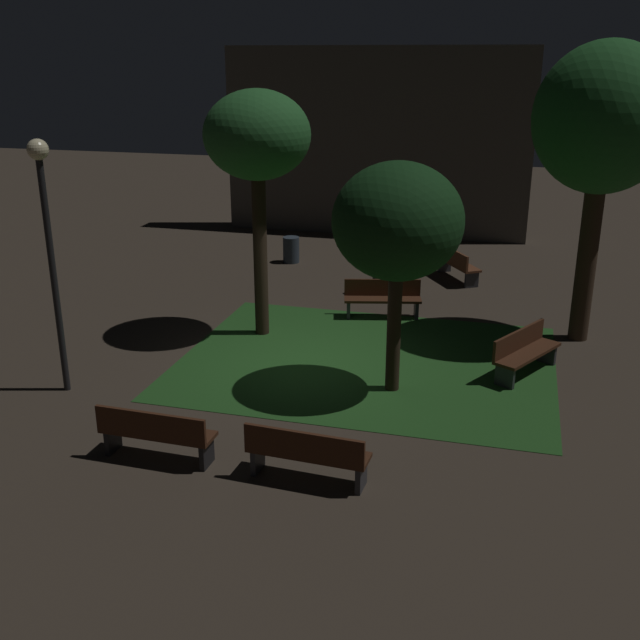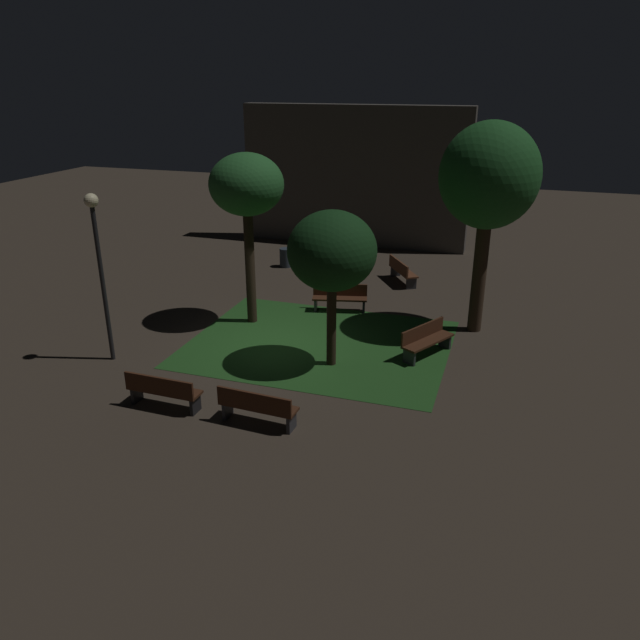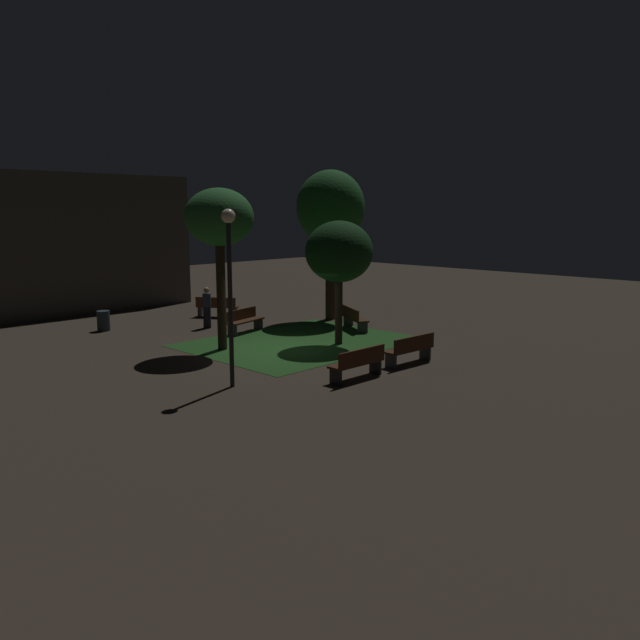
{
  "view_description": "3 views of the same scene",
  "coord_description": "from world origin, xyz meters",
  "px_view_note": "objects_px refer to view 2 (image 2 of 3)",
  "views": [
    {
      "loc": [
        3.84,
        -13.27,
        5.91
      ],
      "look_at": [
        0.43,
        -0.54,
        1.2
      ],
      "focal_mm": 42.03,
      "sensor_mm": 36.0,
      "label": 1
    },
    {
      "loc": [
        6.19,
        -14.93,
        7.29
      ],
      "look_at": [
        1.34,
        -0.06,
        1.0
      ],
      "focal_mm": 34.14,
      "sensor_mm": 36.0,
      "label": 2
    },
    {
      "loc": [
        -13.7,
        -14.8,
        4.5
      ],
      "look_at": [
        0.91,
        -0.65,
        0.96
      ],
      "focal_mm": 35.01,
      "sensor_mm": 36.0,
      "label": 3
    }
  ],
  "objects_px": {
    "tree_back_left": "(489,178)",
    "lamp_post_path_center": "(98,250)",
    "bench_back_row": "(163,390)",
    "bench_by_lamp": "(426,339)",
    "bench_lawn_edge": "(340,297)",
    "tree_tall_center": "(247,187)",
    "trash_bin": "(286,258)",
    "bench_path_side": "(402,270)",
    "pedestrian": "(343,270)",
    "tree_right_canopy": "(332,252)",
    "bench_near_trees": "(257,406)"
  },
  "relations": [
    {
      "from": "tree_back_left",
      "to": "lamp_post_path_center",
      "type": "distance_m",
      "value": 10.81
    },
    {
      "from": "bench_back_row",
      "to": "lamp_post_path_center",
      "type": "height_order",
      "value": "lamp_post_path_center"
    },
    {
      "from": "bench_by_lamp",
      "to": "lamp_post_path_center",
      "type": "bearing_deg",
      "value": -160.2
    },
    {
      "from": "bench_by_lamp",
      "to": "bench_lawn_edge",
      "type": "bearing_deg",
      "value": 141.28
    },
    {
      "from": "bench_lawn_edge",
      "to": "tree_tall_center",
      "type": "xyz_separation_m",
      "value": [
        -2.38,
        -1.81,
        3.76
      ]
    },
    {
      "from": "trash_bin",
      "to": "bench_path_side",
      "type": "bearing_deg",
      "value": -6.67
    },
    {
      "from": "trash_bin",
      "to": "pedestrian",
      "type": "bearing_deg",
      "value": -37.35
    },
    {
      "from": "bench_back_row",
      "to": "pedestrian",
      "type": "bearing_deg",
      "value": 79.58
    },
    {
      "from": "tree_right_canopy",
      "to": "bench_path_side",
      "type": "bearing_deg",
      "value": 86.52
    },
    {
      "from": "bench_back_row",
      "to": "trash_bin",
      "type": "relative_size",
      "value": 2.35
    },
    {
      "from": "tree_tall_center",
      "to": "lamp_post_path_center",
      "type": "height_order",
      "value": "tree_tall_center"
    },
    {
      "from": "tree_back_left",
      "to": "trash_bin",
      "type": "relative_size",
      "value": 8.05
    },
    {
      "from": "bench_lawn_edge",
      "to": "tree_back_left",
      "type": "distance_m",
      "value": 6.06
    },
    {
      "from": "lamp_post_path_center",
      "to": "trash_bin",
      "type": "height_order",
      "value": "lamp_post_path_center"
    },
    {
      "from": "tree_back_left",
      "to": "tree_right_canopy",
      "type": "height_order",
      "value": "tree_back_left"
    },
    {
      "from": "tree_back_left",
      "to": "tree_right_canopy",
      "type": "relative_size",
      "value": 1.47
    },
    {
      "from": "bench_back_row",
      "to": "lamp_post_path_center",
      "type": "relative_size",
      "value": 0.4
    },
    {
      "from": "bench_path_side",
      "to": "tree_tall_center",
      "type": "xyz_separation_m",
      "value": [
        -3.76,
        -5.36,
        3.76
      ]
    },
    {
      "from": "bench_lawn_edge",
      "to": "tree_right_canopy",
      "type": "height_order",
      "value": "tree_right_canopy"
    },
    {
      "from": "tree_back_left",
      "to": "tree_right_canopy",
      "type": "bearing_deg",
      "value": -133.61
    },
    {
      "from": "bench_back_row",
      "to": "trash_bin",
      "type": "bearing_deg",
      "value": 96.91
    },
    {
      "from": "bench_by_lamp",
      "to": "tree_back_left",
      "type": "height_order",
      "value": "tree_back_left"
    },
    {
      "from": "tree_back_left",
      "to": "bench_path_side",
      "type": "bearing_deg",
      "value": 127.97
    },
    {
      "from": "tree_back_left",
      "to": "pedestrian",
      "type": "height_order",
      "value": "tree_back_left"
    },
    {
      "from": "bench_lawn_edge",
      "to": "trash_bin",
      "type": "distance_m",
      "value": 5.43
    },
    {
      "from": "bench_path_side",
      "to": "bench_back_row",
      "type": "bearing_deg",
      "value": -107.6
    },
    {
      "from": "bench_near_trees",
      "to": "trash_bin",
      "type": "distance_m",
      "value": 12.22
    },
    {
      "from": "bench_lawn_edge",
      "to": "lamp_post_path_center",
      "type": "bearing_deg",
      "value": -131.42
    },
    {
      "from": "bench_near_trees",
      "to": "bench_lawn_edge",
      "type": "relative_size",
      "value": 0.98
    },
    {
      "from": "bench_path_side",
      "to": "trash_bin",
      "type": "xyz_separation_m",
      "value": [
        -4.91,
        0.57,
        -0.1
      ]
    },
    {
      "from": "bench_by_lamp",
      "to": "pedestrian",
      "type": "xyz_separation_m",
      "value": [
        -3.69,
        4.38,
        0.37
      ]
    },
    {
      "from": "bench_by_lamp",
      "to": "trash_bin",
      "type": "xyz_separation_m",
      "value": [
        -6.79,
        6.75,
        -0.1
      ]
    },
    {
      "from": "bench_back_row",
      "to": "bench_by_lamp",
      "type": "relative_size",
      "value": 1.0
    },
    {
      "from": "bench_near_trees",
      "to": "trash_bin",
      "type": "height_order",
      "value": "bench_near_trees"
    },
    {
      "from": "bench_near_trees",
      "to": "bench_by_lamp",
      "type": "height_order",
      "value": "same"
    },
    {
      "from": "trash_bin",
      "to": "bench_lawn_edge",
      "type": "bearing_deg",
      "value": -49.52
    },
    {
      "from": "tree_back_left",
      "to": "lamp_post_path_center",
      "type": "xyz_separation_m",
      "value": [
        -9.33,
        -5.24,
        -1.51
      ]
    },
    {
      "from": "bench_path_side",
      "to": "tree_tall_center",
      "type": "bearing_deg",
      "value": -125.07
    },
    {
      "from": "bench_by_lamp",
      "to": "bench_path_side",
      "type": "bearing_deg",
      "value": 106.97
    },
    {
      "from": "bench_by_lamp",
      "to": "tree_back_left",
      "type": "bearing_deg",
      "value": 63.47
    },
    {
      "from": "pedestrian",
      "to": "bench_back_row",
      "type": "bearing_deg",
      "value": -100.42
    },
    {
      "from": "bench_path_side",
      "to": "lamp_post_path_center",
      "type": "bearing_deg",
      "value": -124.62
    },
    {
      "from": "bench_back_row",
      "to": "tree_tall_center",
      "type": "xyz_separation_m",
      "value": [
        -0.26,
        5.68,
        3.76
      ]
    },
    {
      "from": "tree_back_left",
      "to": "pedestrian",
      "type": "relative_size",
      "value": 3.85
    },
    {
      "from": "pedestrian",
      "to": "tree_right_canopy",
      "type": "bearing_deg",
      "value": -76.84
    },
    {
      "from": "bench_back_row",
      "to": "pedestrian",
      "type": "height_order",
      "value": "pedestrian"
    },
    {
      "from": "bench_lawn_edge",
      "to": "lamp_post_path_center",
      "type": "relative_size",
      "value": 0.41
    },
    {
      "from": "bench_by_lamp",
      "to": "trash_bin",
      "type": "height_order",
      "value": "bench_by_lamp"
    },
    {
      "from": "bench_back_row",
      "to": "tree_tall_center",
      "type": "bearing_deg",
      "value": 92.64
    },
    {
      "from": "bench_back_row",
      "to": "bench_by_lamp",
      "type": "distance_m",
      "value": 7.26
    }
  ]
}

